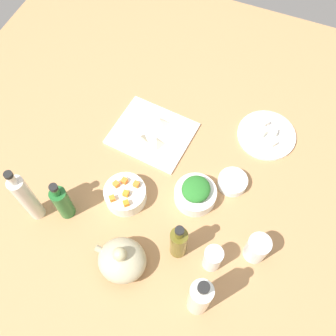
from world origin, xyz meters
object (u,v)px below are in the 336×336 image
at_px(bowl_carrots, 125,195).
at_px(teapot, 122,260).
at_px(cutting_board, 152,133).
at_px(bottle_2, 27,198).
at_px(bowl_greens, 195,195).
at_px(bottle_3, 200,298).
at_px(drinking_glass_0, 212,258).
at_px(bottle_1, 62,202).
at_px(bowl_small_side, 232,182).
at_px(drinking_glass_1, 257,248).
at_px(bottle_0, 179,242).
at_px(plate_tofu, 266,135).

bearing_deg(bowl_carrots, teapot, 113.19).
xyz_separation_m(cutting_board, bottle_2, (0.23, 0.43, 0.12)).
relative_size(bowl_greens, bottle_3, 0.56).
relative_size(bottle_2, drinking_glass_0, 2.68).
xyz_separation_m(bottle_1, bottle_3, (-0.50, 0.11, 0.03)).
relative_size(cutting_board, bottle_2, 0.99).
distance_m(bowl_carrots, bowl_small_side, 0.37).
distance_m(cutting_board, drinking_glass_1, 0.56).
relative_size(cutting_board, drinking_glass_1, 2.64).
bearing_deg(drinking_glass_0, cutting_board, -45.82).
bearing_deg(bottle_3, bottle_0, -49.28).
distance_m(plate_tofu, bottle_0, 0.55).
bearing_deg(bottle_3, bowl_greens, -68.43).
relative_size(cutting_board, bowl_small_side, 2.79).
bearing_deg(bowl_carrots, bowl_greens, -157.59).
xyz_separation_m(bowl_carrots, bottle_0, (-0.23, 0.10, 0.05)).
height_order(bowl_small_side, drinking_glass_0, drinking_glass_0).
bearing_deg(cutting_board, drinking_glass_0, 134.18).
xyz_separation_m(bottle_3, drinking_glass_0, (0.00, -0.13, -0.06)).
distance_m(teapot, bottle_1, 0.27).
xyz_separation_m(bottle_1, bottle_2, (0.09, 0.04, 0.04)).
distance_m(bowl_carrots, drinking_glass_0, 0.36).
xyz_separation_m(plate_tofu, bowl_small_side, (0.06, 0.24, 0.01)).
xyz_separation_m(bottle_3, drinking_glass_1, (-0.11, -0.21, -0.06)).
bearing_deg(bowl_greens, drinking_glass_1, 155.75).
xyz_separation_m(bowl_carrots, bottle_3, (-0.34, 0.23, 0.08)).
distance_m(plate_tofu, teapot, 0.70).
bearing_deg(bottle_2, bottle_1, -155.49).
xyz_separation_m(bowl_greens, bottle_1, (0.38, 0.21, 0.05)).
height_order(cutting_board, bottle_2, bottle_2).
height_order(bowl_greens, drinking_glass_0, drinking_glass_0).
distance_m(bowl_carrots, bottle_0, 0.26).
xyz_separation_m(cutting_board, bowl_greens, (-0.24, 0.18, 0.02)).
relative_size(cutting_board, bowl_carrots, 2.01).
distance_m(bowl_greens, teapot, 0.32).
height_order(bowl_carrots, bottle_1, bottle_1).
bearing_deg(plate_tofu, bottle_0, 74.69).
bearing_deg(bowl_small_side, plate_tofu, -103.42).
relative_size(bowl_small_side, bottle_3, 0.40).
bearing_deg(plate_tofu, drinking_glass_0, 86.38).
height_order(bowl_greens, bottle_2, bottle_2).
relative_size(bottle_3, drinking_glass_0, 2.39).
xyz_separation_m(plate_tofu, bottle_0, (0.14, 0.53, 0.07)).
bearing_deg(cutting_board, bowl_greens, 142.36).
height_order(bottle_1, drinking_glass_1, bottle_1).
height_order(plate_tofu, bottle_2, bottle_2).
height_order(cutting_board, bowl_carrots, bowl_carrots).
xyz_separation_m(bowl_greens, bowl_carrots, (0.22, 0.09, 0.00)).
xyz_separation_m(cutting_board, bowl_carrots, (-0.02, 0.27, 0.02)).
bearing_deg(bowl_small_side, bottle_0, 73.14).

